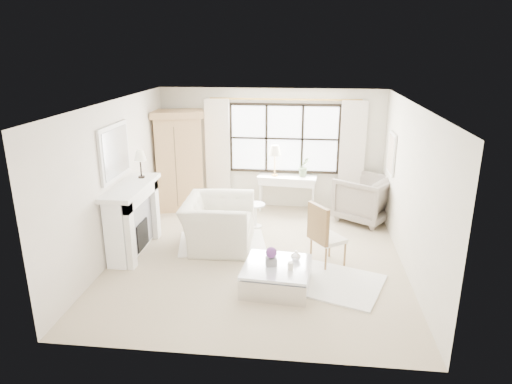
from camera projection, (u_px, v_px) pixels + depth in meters
floor at (258, 257)px, 8.10m from camera, size 5.50×5.50×0.00m
ceiling at (258, 103)px, 7.27m from camera, size 5.50×5.50×0.00m
wall_back at (271, 149)px, 10.29m from camera, size 5.00×0.00×5.00m
wall_front at (231, 255)px, 5.08m from camera, size 5.00×0.00×5.00m
wall_left at (115, 179)px, 7.95m from camera, size 0.00×5.50×5.50m
wall_right at (410, 189)px, 7.42m from camera, size 0.00×5.50×5.50m
window_pane at (284, 139)px, 10.16m from camera, size 2.40×0.02×1.50m
window_frame at (284, 139)px, 10.15m from camera, size 2.50×0.04×1.50m
curtain_rod at (285, 99)px, 9.84m from camera, size 3.30×0.04×0.04m
curtain_left at (218, 154)px, 10.35m from camera, size 0.55×0.10×2.47m
curtain_right at (352, 157)px, 10.04m from camera, size 0.55×0.10×2.47m
fireplace at (131, 218)px, 8.14m from camera, size 0.58×1.66×1.26m
mirror_frame at (114, 152)px, 7.80m from camera, size 0.05×1.15×0.95m
mirror_glass at (116, 152)px, 7.79m from camera, size 0.02×1.00×0.80m
art_frame at (392, 154)px, 8.97m from camera, size 0.04×0.62×0.82m
art_canvas at (391, 154)px, 8.97m from camera, size 0.01×0.52×0.72m
mantel_lamp at (140, 157)px, 8.26m from camera, size 0.22×0.22×0.51m
armoire at (179, 160)px, 10.16m from camera, size 1.26×0.97×2.24m
console_table at (287, 193)px, 10.29m from camera, size 1.34×0.57×0.80m
console_lamp at (275, 151)px, 10.04m from camera, size 0.28×0.28×0.69m
orchid_plant at (304, 167)px, 10.06m from camera, size 0.31×0.29×0.45m
side_table at (255, 212)px, 9.33m from camera, size 0.40×0.40×0.51m
rug_left at (222, 242)px, 8.66m from camera, size 1.79×1.43×0.03m
rug_right at (328, 282)px, 7.22m from camera, size 1.92×1.68×0.03m
club_armchair at (218, 223)px, 8.43m from camera, size 1.25×1.42×0.90m
wingback_chair at (365, 199)px, 9.65m from camera, size 1.47×1.46×0.97m
french_chair at (327, 247)px, 7.74m from camera, size 0.67×0.67×1.08m
coffee_table at (277, 277)px, 7.02m from camera, size 1.08×1.08×0.38m
planter_box at (271, 261)px, 6.96m from camera, size 0.19×0.19×0.12m
planter_flowers at (271, 252)px, 6.91m from camera, size 0.17×0.17×0.17m
pillar_candle at (290, 266)px, 6.81m from camera, size 0.09×0.09×0.12m
coffee_vase at (296, 255)px, 7.09m from camera, size 0.16×0.16×0.17m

